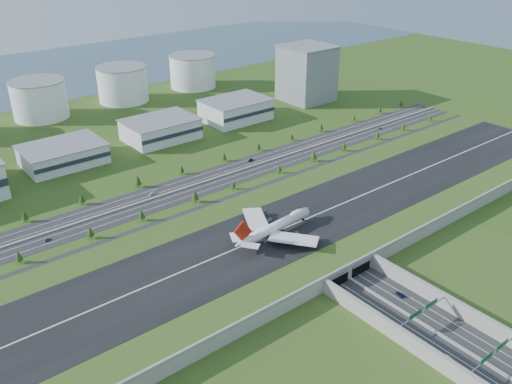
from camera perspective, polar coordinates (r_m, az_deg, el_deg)
ground at (r=320.41m, az=3.17°, el=-5.01°), size 1200.00×1200.00×0.00m
airfield_deck at (r=318.21m, az=3.19°, el=-4.39°), size 520.00×100.00×9.20m
underpass_road at (r=267.12m, az=17.83°, el=-12.96°), size 38.80×120.40×8.00m
sign_gantry_near at (r=266.68m, az=17.16°, el=-11.95°), size 38.70×0.70×9.80m
sign_gantry_far at (r=254.74m, az=23.73°, el=-15.37°), size 38.70×0.70×9.80m
north_expressway at (r=387.22m, az=-6.18°, el=0.81°), size 560.00×36.00×0.12m
tree_row at (r=380.60m, az=-7.70°, el=1.00°), size 500.25×48.75×8.50m
hangar_mid_a at (r=440.91m, az=-19.64°, el=3.73°), size 58.00×42.00×15.00m
hangar_mid_b at (r=471.51m, az=-10.02°, el=6.51°), size 58.00×42.00×17.00m
hangar_mid_c at (r=511.64m, az=-2.15°, el=8.64°), size 58.00×42.00×19.00m
office_tower at (r=569.36m, az=5.37°, el=12.31°), size 46.00×46.00×55.00m
fuel_tank_b at (r=553.56m, az=-21.83°, el=9.02°), size 50.00×50.00×35.00m
fuel_tank_c at (r=582.17m, az=-13.86°, el=10.96°), size 50.00×50.00×35.00m
fuel_tank_d at (r=621.17m, az=-6.68°, el=12.51°), size 50.00×50.00×35.00m
bay_water at (r=725.55m, az=-23.35°, el=11.19°), size 1200.00×260.00×0.06m
boeing_747 at (r=306.56m, az=2.10°, el=-3.64°), size 61.92×58.31×19.14m
car_0 at (r=270.58m, az=12.59°, el=-12.27°), size 3.59×5.39×1.70m
car_1 at (r=255.57m, az=19.53°, el=-16.14°), size 2.22×4.71×1.49m
car_2 at (r=284.96m, az=14.93°, el=-10.34°), size 3.05×5.58×1.48m
car_4 at (r=341.07m, az=-21.15°, el=-4.69°), size 4.64×2.63×1.49m
car_5 at (r=422.47m, az=-0.59°, el=3.39°), size 5.00×2.84×1.56m
car_6 at (r=502.53m, az=12.87°, el=6.59°), size 5.52×3.09×1.46m
car_7 at (r=377.03m, az=-10.92°, el=-0.16°), size 5.26×2.86×1.45m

